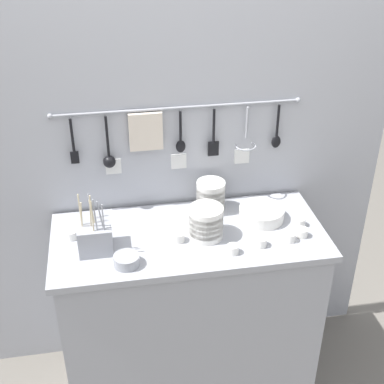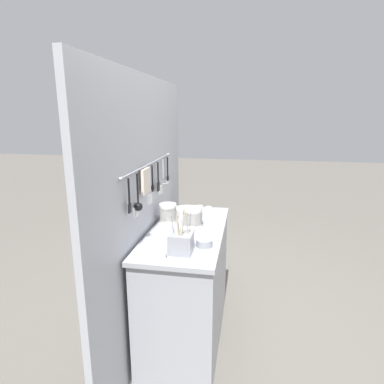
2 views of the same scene
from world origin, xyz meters
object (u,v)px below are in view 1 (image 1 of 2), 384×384
(bowl_stack_nested_right, at_px, (206,222))
(plate_stack, at_px, (261,213))
(cup_centre, at_px, (233,249))
(cup_beside_plates, at_px, (302,233))
(cutlery_caddy, at_px, (95,236))
(cup_edge_far, at_px, (300,222))
(cup_edge_near, at_px, (72,235))
(bowl_stack_back_corner, at_px, (211,196))
(cup_front_right, at_px, (179,237))
(cup_front_left, at_px, (261,242))
(steel_mixing_bowl, at_px, (127,260))
(cup_back_right, at_px, (290,237))

(bowl_stack_nested_right, height_order, plate_stack, bowl_stack_nested_right)
(cup_centre, height_order, cup_beside_plates, same)
(cutlery_caddy, xyz_separation_m, cup_beside_plates, (0.88, -0.06, -0.05))
(bowl_stack_nested_right, relative_size, cup_edge_far, 2.98)
(cup_edge_near, height_order, cup_beside_plates, same)
(bowl_stack_back_corner, bearing_deg, cup_edge_far, -28.11)
(plate_stack, distance_m, cup_front_right, 0.41)
(bowl_stack_nested_right, distance_m, cup_front_left, 0.25)
(cup_centre, xyz_separation_m, cup_beside_plates, (0.32, 0.06, 0.00))
(cutlery_caddy, bearing_deg, cup_front_left, -8.09)
(cup_front_right, height_order, cup_beside_plates, same)
(cutlery_caddy, relative_size, cup_front_right, 5.61)
(bowl_stack_back_corner, bearing_deg, cup_centre, -85.90)
(steel_mixing_bowl, bearing_deg, cup_edge_near, 134.66)
(cup_edge_far, bearing_deg, bowl_stack_back_corner, 151.89)
(cup_edge_near, relative_size, cup_front_right, 1.00)
(cup_beside_plates, bearing_deg, bowl_stack_nested_right, 170.01)
(bowl_stack_nested_right, distance_m, steel_mixing_bowl, 0.38)
(bowl_stack_back_corner, distance_m, cutlery_caddy, 0.57)
(cup_front_left, bearing_deg, cup_front_right, 164.27)
(steel_mixing_bowl, distance_m, cup_back_right, 0.70)
(bowl_stack_nested_right, relative_size, cup_beside_plates, 2.98)
(cup_front_left, bearing_deg, cup_beside_plates, 10.52)
(bowl_stack_nested_right, bearing_deg, plate_stack, 18.55)
(cup_back_right, xyz_separation_m, cup_edge_far, (0.08, 0.10, 0.00))
(cup_back_right, xyz_separation_m, cup_beside_plates, (0.06, 0.02, 0.00))
(cup_edge_near, height_order, cup_edge_far, same)
(cup_edge_far, height_order, cup_beside_plates, same)
(cup_front_left, bearing_deg, cup_back_right, 6.11)
(cup_front_left, xyz_separation_m, cup_centre, (-0.13, -0.03, 0.00))
(cup_edge_near, relative_size, cup_front_left, 1.00)
(bowl_stack_back_corner, height_order, cup_centre, bowl_stack_back_corner)
(plate_stack, relative_size, cup_front_right, 4.17)
(cutlery_caddy, bearing_deg, bowl_stack_back_corner, 22.15)
(cup_back_right, bearing_deg, cup_beside_plates, 19.37)
(cup_edge_near, bearing_deg, steel_mixing_bowl, -45.34)
(cup_edge_near, height_order, cup_front_left, same)
(cup_back_right, relative_size, cup_beside_plates, 1.00)
(plate_stack, height_order, cup_centre, plate_stack)
(plate_stack, distance_m, cup_back_right, 0.20)
(cup_back_right, bearing_deg, steel_mixing_bowl, -176.37)
(bowl_stack_back_corner, relative_size, cutlery_caddy, 0.54)
(bowl_stack_nested_right, xyz_separation_m, cutlery_caddy, (-0.47, -0.01, -0.01))
(bowl_stack_back_corner, bearing_deg, cup_beside_plates, -38.55)
(bowl_stack_nested_right, bearing_deg, bowl_stack_back_corner, 73.00)
(bowl_stack_nested_right, distance_m, cup_edge_near, 0.58)
(bowl_stack_nested_right, xyz_separation_m, cup_front_left, (0.21, -0.11, -0.05))
(cup_front_right, bearing_deg, cup_edge_far, 2.47)
(cup_beside_plates, bearing_deg, cup_edge_near, 170.98)
(cup_back_right, height_order, cup_front_right, same)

